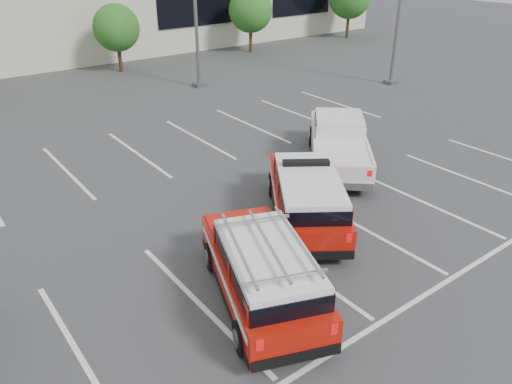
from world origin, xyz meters
The scene contains 7 objects.
ground centered at (0.00, 0.00, 0.00)m, with size 120.00×120.00×0.00m, color #3A3A3C.
stall_markings centered at (0.00, 4.50, 0.01)m, with size 23.00×15.00×0.01m, color silver.
tree_mid_right centered at (5.09, 22.05, 2.50)m, with size 2.77×2.77×3.99m.
tree_right centered at (15.09, 22.05, 2.77)m, with size 3.07×3.07×4.42m.
fire_chief_suv centered at (1.68, 1.33, 0.71)m, with size 4.29×5.08×1.74m.
white_pickup centered at (5.43, 3.75, 0.67)m, with size 5.05×5.34×1.68m.
ladder_suv centered at (-1.51, -0.77, 0.72)m, with size 3.29×4.90×1.80m.
Camera 1 is at (-7.01, -7.81, 7.29)m, focal length 35.00 mm.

